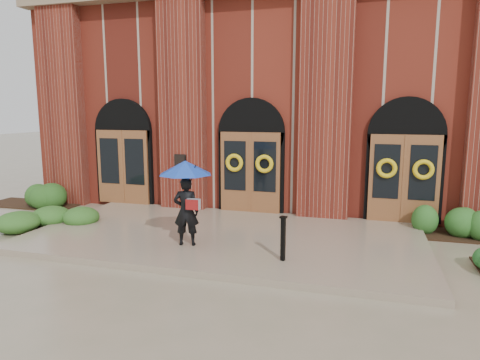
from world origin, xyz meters
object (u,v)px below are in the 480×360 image
at_px(metal_post, 283,237).
at_px(hedge_wall_left, 33,194).
at_px(man_with_umbrella, 186,186).
at_px(hedge_wall_right, 430,220).

xyz_separation_m(metal_post, hedge_wall_left, (-9.63, 3.49, -0.27)).
bearing_deg(man_with_umbrella, hedge_wall_left, -36.57).
bearing_deg(hedge_wall_right, metal_post, -133.16).
distance_m(man_with_umbrella, hedge_wall_left, 7.95).
bearing_deg(metal_post, hedge_wall_left, 160.10).
bearing_deg(metal_post, man_with_umbrella, 170.23).
bearing_deg(hedge_wall_left, man_with_umbrella, -23.02).
xyz_separation_m(man_with_umbrella, metal_post, (2.39, -0.41, -0.91)).
bearing_deg(hedge_wall_left, metal_post, -19.90).
relative_size(man_with_umbrella, hedge_wall_left, 0.67).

